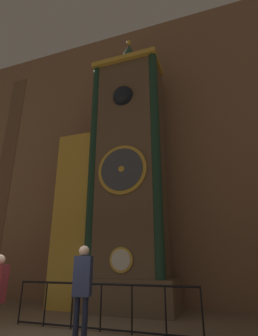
% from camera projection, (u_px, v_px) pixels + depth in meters
% --- Properties ---
extents(cathedral_back_wall, '(24.00, 0.32, 12.53)m').
position_uv_depth(cathedral_back_wall, '(128.00, 146.00, 11.47)').
color(cathedral_back_wall, '#846047').
rests_on(cathedral_back_wall, ground_plane).
extents(clock_tower, '(4.28, 1.84, 10.76)m').
position_uv_depth(clock_tower, '(118.00, 177.00, 9.69)').
color(clock_tower, brown).
rests_on(clock_tower, ground_plane).
extents(railing_fence, '(4.59, 0.05, 1.01)m').
position_uv_depth(railing_fence, '(101.00, 304.00, 6.07)').
color(railing_fence, black).
rests_on(railing_fence, ground_plane).
extents(visitor_far, '(0.38, 0.29, 1.81)m').
position_uv_depth(visitor_far, '(82.00, 284.00, 5.13)').
color(visitor_far, '#1B213A').
rests_on(visitor_far, ground_plane).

